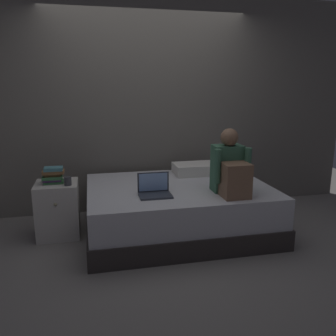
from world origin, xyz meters
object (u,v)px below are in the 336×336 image
Objects in this scene: nightstand at (58,209)px; book_stack at (53,175)px; bed at (178,209)px; mug at (68,181)px; pillow at (197,169)px; person_sitting at (230,169)px; laptop at (154,190)px.

book_stack is (-0.02, 0.00, 0.38)m from nightstand.
bed is 1.23m from mug.
book_stack is at bearing -170.68° from pillow.
mug reaches higher than bed.
person_sitting is 7.28× the size of mug.
book_stack reaches higher than mug.
mug is (-1.17, 0.05, 0.38)m from bed.
pillow is (-0.09, 0.84, -0.19)m from person_sitting.
mug is (-1.52, -0.40, 0.04)m from pillow.
nightstand reaches higher than bed.
bed is 1.40m from book_stack.
laptop is 1.11m from book_stack.
laptop is 3.56× the size of mug.
nightstand is 6.61× the size of mug.
person_sitting is at bearing -15.43° from mug.
pillow is (0.35, 0.45, 0.34)m from bed.
laptop reaches higher than bed.
book_stack is 2.51× the size of mug.
mug is (-1.61, 0.44, -0.15)m from person_sitting.
book_stack reaches higher than bed.
book_stack reaches higher than nightstand.
pillow is at bearing 96.23° from person_sitting.
laptop is 1.00m from pillow.
mug is (0.13, -0.12, 0.34)m from nightstand.
mug is at bearing 164.57° from person_sitting.
bed is at bearing -127.86° from pillow.
laptop is (-0.76, 0.10, -0.20)m from person_sitting.
pillow is (1.65, 0.28, 0.30)m from nightstand.
nightstand is at bearing -4.04° from book_stack.
mug is at bearing 157.73° from laptop.
person_sitting reaches higher than laptop.
person_sitting reaches higher than mug.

